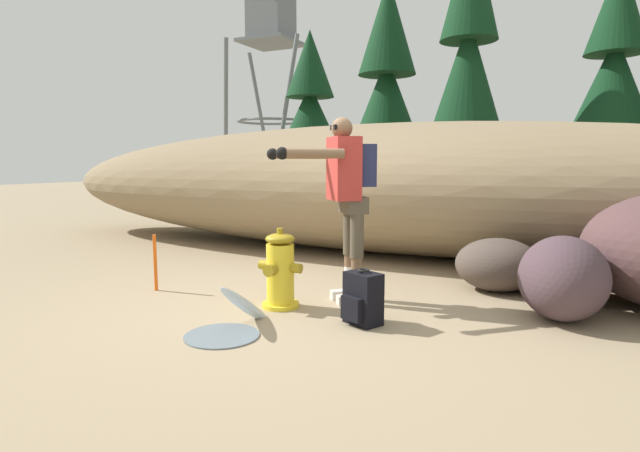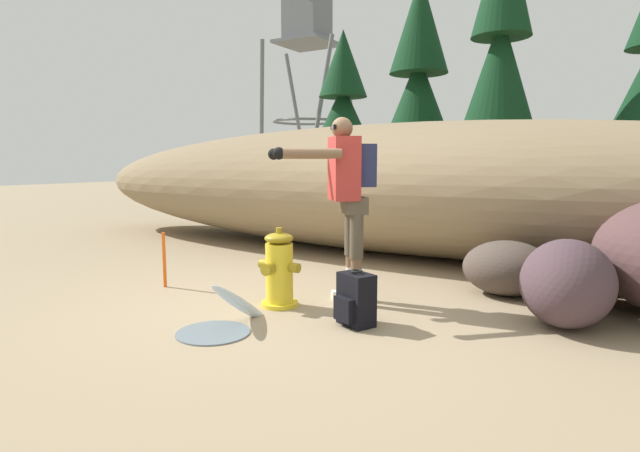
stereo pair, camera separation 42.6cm
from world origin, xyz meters
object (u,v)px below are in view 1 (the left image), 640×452
utility_worker (345,186)px  spare_backpack (363,299)px  watchtower (271,24)px  survey_stake (155,263)px  fire_hydrant (280,271)px  boulder_outlier (570,278)px  boulder_small (498,265)px  boulder_mid (563,278)px

utility_worker → spare_backpack: (0.41, -0.56, -0.91)m
watchtower → survey_stake: size_ratio=14.79×
fire_hydrant → boulder_outlier: size_ratio=0.98×
spare_backpack → boulder_small: boulder_small is taller
boulder_outlier → survey_stake: 4.26m
survey_stake → watchtower: bearing=116.6°
fire_hydrant → spare_backpack: (0.88, -0.13, -0.13)m
watchtower → survey_stake: bearing=-63.4°
boulder_small → boulder_outlier: bearing=-0.7°
boulder_mid → utility_worker: bearing=-170.6°
boulder_small → survey_stake: 3.63m
boulder_outlier → watchtower: bearing=132.0°
boulder_small → boulder_outlier: size_ratio=1.15×
boulder_small → survey_stake: bearing=-154.0°
boulder_outlier → watchtower: (-10.68, 11.88, 6.43)m
watchtower → spare_backpack: bearing=-56.1°
spare_backpack → boulder_mid: 1.75m
boulder_mid → boulder_small: size_ratio=1.06×
survey_stake → fire_hydrant: bearing=1.8°
utility_worker → watchtower: watchtower is taller
utility_worker → boulder_small: 1.90m
fire_hydrant → utility_worker: size_ratio=0.42×
boulder_mid → survey_stake: boulder_mid is taller
fire_hydrant → survey_stake: bearing=-178.2°
boulder_small → watchtower: 16.77m
fire_hydrant → boulder_mid: size_ratio=0.80×
boulder_mid → survey_stake: (-3.88, -0.80, -0.06)m
boulder_mid → survey_stake: 3.97m
spare_backpack → boulder_small: 1.89m
fire_hydrant → boulder_outlier: 2.89m
boulder_mid → boulder_small: (-0.62, 0.79, -0.08)m
fire_hydrant → boulder_small: (1.76, 1.54, -0.06)m
watchtower → boulder_mid: bearing=-50.0°
spare_backpack → boulder_mid: size_ratio=0.50×
watchtower → utility_worker: bearing=-56.2°
fire_hydrant → utility_worker: utility_worker is taller
watchtower → survey_stake: 16.33m
utility_worker → watchtower: bearing=-98.5°
boulder_mid → boulder_small: boulder_mid is taller
fire_hydrant → utility_worker: 1.01m
boulder_small → boulder_outlier: boulder_small is taller
fire_hydrant → boulder_small: 2.34m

